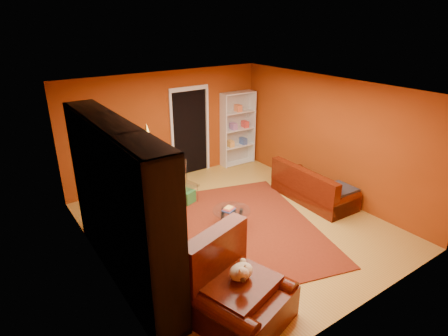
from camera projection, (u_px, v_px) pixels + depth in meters
floor at (236, 226)px, 7.25m from camera, size 5.00×5.50×0.05m
ceiling at (238, 88)px, 6.24m from camera, size 5.00×5.50×0.05m
wall_back at (167, 127)px, 8.85m from camera, size 5.00×0.05×2.60m
wall_left at (97, 199)px, 5.41m from camera, size 0.05×5.50×2.60m
wall_right at (330, 138)px, 8.08m from camera, size 0.05×5.50×2.60m
doorway at (190, 133)px, 9.23m from camera, size 1.06×0.60×2.16m
rug at (232, 229)px, 7.06m from camera, size 3.91×4.27×0.02m
media_unit at (120, 205)px, 5.40m from camera, size 0.51×3.20×2.45m
christmas_tree at (150, 167)px, 7.64m from camera, size 1.28×1.28×1.80m
gift_box_teal at (136, 201)px, 7.81m from camera, size 0.35×0.35×0.33m
gift_box_green at (187, 197)px, 8.02m from camera, size 0.37×0.37×0.29m
gift_box_red at (159, 191)px, 8.38m from camera, size 0.22×0.22×0.21m
white_bookshelf at (238, 129)px, 9.85m from camera, size 0.94×0.37×1.99m
armchair at (242, 290)px, 4.82m from camera, size 1.52×1.52×0.96m
dog at (241, 272)px, 4.80m from camera, size 0.47×0.40×0.31m
sofa at (314, 183)px, 8.07m from camera, size 0.90×1.89×0.80m
coffee_table at (231, 218)px, 7.09m from camera, size 0.94×0.94×0.45m
acrylic_chair at (186, 186)px, 7.92m from camera, size 0.51×0.54×0.82m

